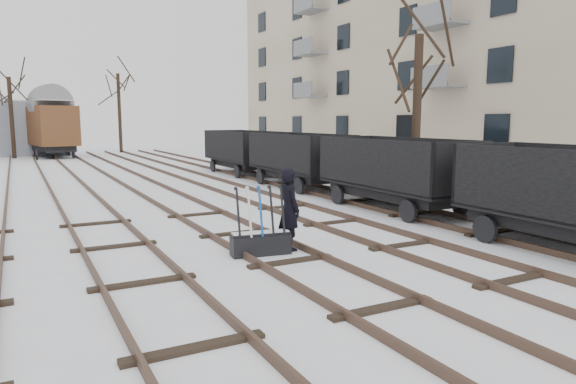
# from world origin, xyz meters

# --- Properties ---
(ground) EXTENTS (120.00, 120.00, 0.00)m
(ground) POSITION_xyz_m (0.00, 0.00, 0.00)
(ground) COLOR white
(ground) RESTS_ON ground
(tracks) EXTENTS (13.90, 52.00, 0.16)m
(tracks) POSITION_xyz_m (-0.00, 13.67, 0.07)
(tracks) COLOR black
(tracks) RESTS_ON ground
(apartment_block) EXTENTS (10.12, 45.00, 16.10)m
(apartment_block) POSITION_xyz_m (19.95, 14.00, 8.05)
(apartment_block) COLOR beige
(apartment_block) RESTS_ON ground
(shed_right) EXTENTS (7.00, 6.00, 4.50)m
(shed_right) POSITION_xyz_m (-4.00, 40.00, 2.25)
(shed_right) COLOR #969DAA
(shed_right) RESTS_ON ground
(ground_frame) EXTENTS (1.35, 0.61, 1.49)m
(ground_frame) POSITION_xyz_m (-0.27, 0.88, 0.28)
(ground_frame) COLOR black
(ground_frame) RESTS_ON ground
(worker) EXTENTS (0.51, 0.72, 1.86)m
(worker) POSITION_xyz_m (0.48, 0.98, 0.93)
(worker) COLOR black
(worker) RESTS_ON ground
(freight_wagon_b) EXTENTS (2.28, 5.71, 2.33)m
(freight_wagon_b) POSITION_xyz_m (6.00, 3.94, 0.89)
(freight_wagon_b) COLOR black
(freight_wagon_b) RESTS_ON ground
(freight_wagon_c) EXTENTS (2.28, 5.71, 2.33)m
(freight_wagon_c) POSITION_xyz_m (6.00, 10.34, 0.89)
(freight_wagon_c) COLOR black
(freight_wagon_c) RESTS_ON ground
(freight_wagon_d) EXTENTS (2.28, 5.71, 2.33)m
(freight_wagon_d) POSITION_xyz_m (6.00, 16.74, 0.89)
(freight_wagon_d) COLOR black
(freight_wagon_d) RESTS_ON ground
(box_van_wagon) EXTENTS (3.89, 6.13, 4.37)m
(box_van_wagon) POSITION_xyz_m (-2.27, 34.96, 2.55)
(box_van_wagon) COLOR black
(box_van_wagon) RESTS_ON ground
(tree_near) EXTENTS (0.30, 0.30, 5.80)m
(tree_near) POSITION_xyz_m (7.49, 4.71, 2.90)
(tree_near) COLOR black
(tree_near) RESTS_ON ground
(tree_far_left) EXTENTS (0.30, 0.30, 6.12)m
(tree_far_left) POSITION_xyz_m (-4.99, 35.37, 3.06)
(tree_far_left) COLOR black
(tree_far_left) RESTS_ON ground
(tree_far_right) EXTENTS (0.30, 0.30, 6.99)m
(tree_far_right) POSITION_xyz_m (3.54, 38.94, 3.49)
(tree_far_right) COLOR black
(tree_far_right) RESTS_ON ground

